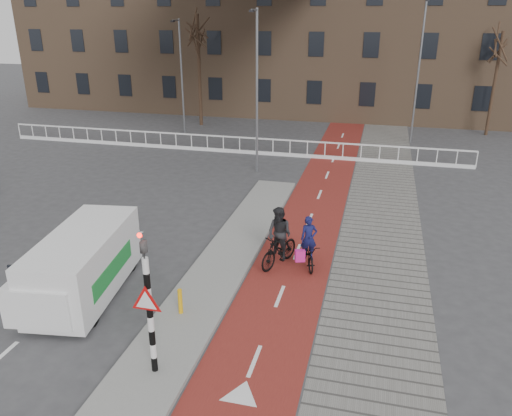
# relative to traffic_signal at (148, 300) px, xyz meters

# --- Properties ---
(ground) EXTENTS (120.00, 120.00, 0.00)m
(ground) POSITION_rel_traffic_signal_xyz_m (0.60, 2.02, -1.99)
(ground) COLOR #38383A
(ground) RESTS_ON ground
(bike_lane) EXTENTS (2.50, 60.00, 0.01)m
(bike_lane) POSITION_rel_traffic_signal_xyz_m (2.10, 12.02, -1.98)
(bike_lane) COLOR maroon
(bike_lane) RESTS_ON ground
(sidewalk) EXTENTS (3.00, 60.00, 0.01)m
(sidewalk) POSITION_rel_traffic_signal_xyz_m (4.90, 12.02, -1.98)
(sidewalk) COLOR slate
(sidewalk) RESTS_ON ground
(curb_island) EXTENTS (1.80, 16.00, 0.12)m
(curb_island) POSITION_rel_traffic_signal_xyz_m (-0.10, 6.02, -1.93)
(curb_island) COLOR gray
(curb_island) RESTS_ON ground
(traffic_signal) EXTENTS (0.80, 0.80, 3.68)m
(traffic_signal) POSITION_rel_traffic_signal_xyz_m (0.00, 0.00, 0.00)
(traffic_signal) COLOR black
(traffic_signal) RESTS_ON curb_island
(bollard) EXTENTS (0.12, 0.12, 0.73)m
(bollard) POSITION_rel_traffic_signal_xyz_m (-0.31, 2.35, -1.51)
(bollard) COLOR #E5A20C
(bollard) RESTS_ON curb_island
(cyclist_near) EXTENTS (1.08, 1.71, 1.72)m
(cyclist_near) POSITION_rel_traffic_signal_xyz_m (2.60, 6.10, -1.41)
(cyclist_near) COLOR black
(cyclist_near) RESTS_ON bike_lane
(cyclist_far) EXTENTS (1.25, 1.93, 2.01)m
(cyclist_far) POSITION_rel_traffic_signal_xyz_m (1.68, 5.92, -1.15)
(cyclist_far) COLOR black
(cyclist_far) RESTS_ON bike_lane
(van) EXTENTS (2.41, 4.70, 1.93)m
(van) POSITION_rel_traffic_signal_xyz_m (-3.43, 2.79, -0.97)
(van) COLOR white
(van) RESTS_ON ground
(railing) EXTENTS (28.00, 0.10, 0.99)m
(railing) POSITION_rel_traffic_signal_xyz_m (-4.40, 19.02, -1.68)
(railing) COLOR silver
(railing) RESTS_ON ground
(townhouse_row) EXTENTS (46.00, 10.00, 15.90)m
(townhouse_row) POSITION_rel_traffic_signal_xyz_m (-2.40, 34.02, 5.82)
(townhouse_row) COLOR #7F6047
(townhouse_row) RESTS_ON ground
(tree_mid) EXTENTS (0.25, 0.25, 7.65)m
(tree_mid) POSITION_rel_traffic_signal_xyz_m (-8.31, 25.94, 1.84)
(tree_mid) COLOR #2F1F15
(tree_mid) RESTS_ON ground
(tree_right) EXTENTS (0.21, 0.21, 6.65)m
(tree_right) POSITION_rel_traffic_signal_xyz_m (11.48, 27.58, 1.33)
(tree_right) COLOR #2F1F15
(tree_right) RESTS_ON ground
(streetlight_near) EXTENTS (0.12, 0.12, 7.95)m
(streetlight_near) POSITION_rel_traffic_signal_xyz_m (-1.53, 15.76, 1.99)
(streetlight_near) COLOR slate
(streetlight_near) RESTS_ON ground
(streetlight_left) EXTENTS (0.12, 0.12, 7.37)m
(streetlight_left) POSITION_rel_traffic_signal_xyz_m (-8.52, 23.19, 1.69)
(streetlight_left) COLOR slate
(streetlight_left) RESTS_ON ground
(streetlight_right) EXTENTS (0.12, 0.12, 8.51)m
(streetlight_right) POSITION_rel_traffic_signal_xyz_m (6.45, 24.25, 2.27)
(streetlight_right) COLOR slate
(streetlight_right) RESTS_ON ground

